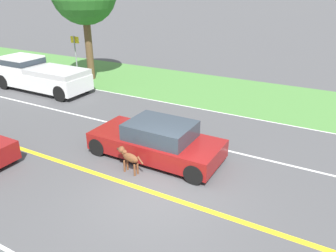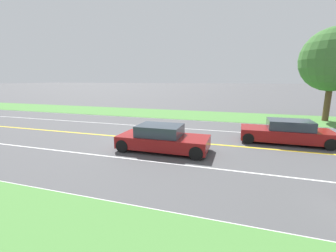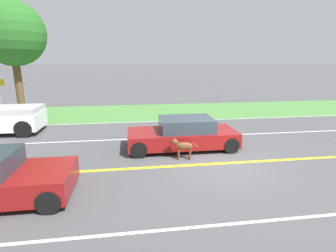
{
  "view_description": "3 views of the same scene",
  "coord_description": "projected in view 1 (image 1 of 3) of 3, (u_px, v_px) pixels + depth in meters",
  "views": [
    {
      "loc": [
        -6.68,
        -4.07,
        5.52
      ],
      "look_at": [
        1.97,
        0.72,
        1.21
      ],
      "focal_mm": 35.0,
      "sensor_mm": 36.0,
      "label": 1
    },
    {
      "loc": [
        12.21,
        4.65,
        3.54
      ],
      "look_at": [
        1.21,
        1.17,
        1.14
      ],
      "focal_mm": 24.0,
      "sensor_mm": 36.0,
      "label": 2
    },
    {
      "loc": [
        -8.5,
        3.22,
        3.66
      ],
      "look_at": [
        1.11,
        1.83,
        1.19
      ],
      "focal_mm": 28.0,
      "sensor_mm": 36.0,
      "label": 3
    }
  ],
  "objects": [
    {
      "name": "street_sign",
      "position": [
        76.0,
        51.0,
        20.52
      ],
      "size": [
        0.11,
        0.64,
        2.58
      ],
      "color": "gray",
      "rests_on": "ground"
    },
    {
      "name": "dog",
      "position": [
        129.0,
        157.0,
        10.24
      ],
      "size": [
        0.3,
        1.08,
        0.83
      ],
      "rotation": [
        0.0,
        0.0,
        -0.13
      ],
      "color": "brown",
      "rests_on": "ground"
    },
    {
      "name": "ground_plane",
      "position": [
        157.0,
        194.0,
        9.37
      ],
      "size": [
        400.0,
        400.0,
        0.0
      ],
      "primitive_type": "plane",
      "color": "#4C4C4F"
    },
    {
      "name": "lane_edge_line_right",
      "position": [
        235.0,
        115.0,
        14.98
      ],
      "size": [
        0.14,
        160.0,
        0.01
      ],
      "primitive_type": "cube",
      "color": "white",
      "rests_on": "ground"
    },
    {
      "name": "ego_car",
      "position": [
        157.0,
        141.0,
        11.11
      ],
      "size": [
        1.94,
        4.51,
        1.31
      ],
      "color": "maroon",
      "rests_on": "ground"
    },
    {
      "name": "lane_dash_same_dir",
      "position": [
        205.0,
        145.0,
        12.17
      ],
      "size": [
        0.1,
        160.0,
        0.01
      ],
      "primitive_type": "cube",
      "color": "white",
      "rests_on": "ground"
    },
    {
      "name": "pickup_truck",
      "position": [
        39.0,
        74.0,
        18.17
      ],
      "size": [
        2.01,
        5.56,
        1.76
      ],
      "color": "silver",
      "rests_on": "ground"
    },
    {
      "name": "grass_verge_right",
      "position": [
        253.0,
        97.0,
        17.38
      ],
      "size": [
        6.0,
        160.0,
        0.03
      ],
      "primitive_type": "cube",
      "color": "#4C843D",
      "rests_on": "ground"
    },
    {
      "name": "centre_divider_line",
      "position": [
        157.0,
        194.0,
        9.37
      ],
      "size": [
        0.18,
        160.0,
        0.01
      ],
      "primitive_type": "cube",
      "color": "yellow",
      "rests_on": "ground"
    }
  ]
}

